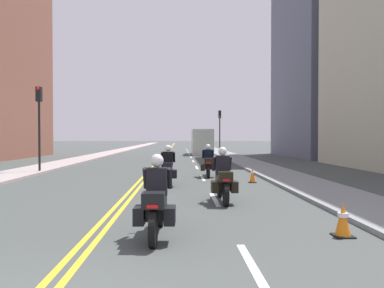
% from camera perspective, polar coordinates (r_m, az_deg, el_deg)
% --- Properties ---
extents(ground_plane, '(264.00, 264.00, 0.00)m').
position_cam_1_polar(ground_plane, '(51.37, -3.83, -1.10)').
color(ground_plane, '#414543').
extents(sidewalk_left, '(2.42, 144.00, 0.12)m').
position_cam_1_polar(sidewalk_left, '(52.03, -11.31, -1.03)').
color(sidewalk_left, '#A3928F').
rests_on(sidewalk_left, ground).
extents(sidewalk_right, '(2.42, 144.00, 0.12)m').
position_cam_1_polar(sidewalk_right, '(51.59, 3.73, -1.03)').
color(sidewalk_right, gray).
rests_on(sidewalk_right, ground).
extents(centreline_yellow_inner, '(0.12, 132.00, 0.01)m').
position_cam_1_polar(centreline_yellow_inner, '(51.37, -3.96, -1.10)').
color(centreline_yellow_inner, yellow).
rests_on(centreline_yellow_inner, ground).
extents(centreline_yellow_outer, '(0.12, 132.00, 0.01)m').
position_cam_1_polar(centreline_yellow_outer, '(51.37, -3.69, -1.10)').
color(centreline_yellow_outer, yellow).
rests_on(centreline_yellow_outer, ground).
extents(lane_dashes_white, '(0.14, 56.40, 0.01)m').
position_cam_1_polar(lane_dashes_white, '(32.38, 0.00, -2.37)').
color(lane_dashes_white, silver).
rests_on(lane_dashes_white, ground).
extents(building_right_1, '(9.14, 13.22, 25.45)m').
position_cam_1_polar(building_right_1, '(40.83, 21.16, 16.30)').
color(building_right_1, slate).
rests_on(building_right_1, ground).
extents(motorcycle_0, '(0.77, 2.20, 1.62)m').
position_cam_1_polar(motorcycle_0, '(7.19, -5.58, -9.29)').
color(motorcycle_0, black).
rests_on(motorcycle_0, ground).
extents(motorcycle_1, '(0.76, 2.26, 1.66)m').
position_cam_1_polar(motorcycle_1, '(11.00, 4.88, -5.64)').
color(motorcycle_1, black).
rests_on(motorcycle_1, ground).
extents(motorcycle_2, '(0.77, 2.28, 1.64)m').
position_cam_1_polar(motorcycle_2, '(14.71, -3.82, -3.97)').
color(motorcycle_2, black).
rests_on(motorcycle_2, ground).
extents(motorcycle_3, '(0.78, 2.15, 1.61)m').
position_cam_1_polar(motorcycle_3, '(17.96, 2.54, -3.07)').
color(motorcycle_3, black).
rests_on(motorcycle_3, ground).
extents(traffic_cone_0, '(0.37, 0.37, 0.67)m').
position_cam_1_polar(traffic_cone_0, '(7.86, 22.60, -10.91)').
color(traffic_cone_0, black).
rests_on(traffic_cone_0, ground).
extents(traffic_cone_1, '(0.30, 0.30, 0.69)m').
position_cam_1_polar(traffic_cone_1, '(15.85, 9.48, -4.77)').
color(traffic_cone_1, black).
rests_on(traffic_cone_1, ground).
extents(traffic_light_near, '(0.28, 0.38, 4.69)m').
position_cam_1_polar(traffic_light_near, '(21.52, -22.87, 4.46)').
color(traffic_light_near, black).
rests_on(traffic_light_near, ground).
extents(traffic_light_far, '(0.28, 0.38, 4.80)m').
position_cam_1_polar(traffic_light_far, '(38.98, 4.37, 3.05)').
color(traffic_light_far, black).
rests_on(traffic_light_far, ground).
extents(parked_truck, '(2.20, 6.50, 2.80)m').
position_cam_1_polar(parked_truck, '(40.89, 1.54, 0.13)').
color(parked_truck, '#B3B9CF').
rests_on(parked_truck, ground).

